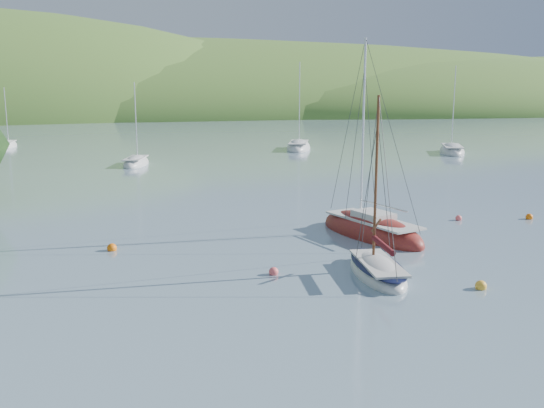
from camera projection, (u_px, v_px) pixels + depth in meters
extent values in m
plane|color=#738C9F|center=(365.00, 296.00, 23.14)|extent=(700.00, 700.00, 0.00)
ellipsoid|color=#49742C|center=(145.00, 112.00, 184.72)|extent=(440.00, 110.00, 44.00)
ellipsoid|color=#49742C|center=(428.00, 110.00, 197.20)|extent=(240.00, 100.00, 34.00)
ellipsoid|color=silver|center=(377.00, 273.00, 25.71)|extent=(2.56, 5.46, 1.29)
cube|color=beige|center=(378.00, 263.00, 25.52)|extent=(1.93, 4.25, 0.10)
cylinder|color=brown|center=(376.00, 179.00, 25.57)|extent=(0.12, 0.12, 7.01)
ellipsoid|color=black|center=(378.00, 265.00, 25.64)|extent=(2.52, 5.40, 0.22)
cylinder|color=maroon|center=(383.00, 245.00, 24.83)|extent=(0.55, 2.53, 0.24)
ellipsoid|color=maroon|center=(371.00, 233.00, 32.45)|extent=(4.64, 8.02, 2.09)
cube|color=beige|center=(373.00, 220.00, 32.18)|extent=(3.53, 6.23, 0.10)
cylinder|color=white|center=(363.00, 130.00, 32.17)|extent=(0.12, 0.12, 9.49)
cube|color=beige|center=(373.00, 216.00, 32.13)|extent=(1.96, 2.44, 0.42)
cylinder|color=white|center=(383.00, 206.00, 31.36)|extent=(1.11, 3.52, 0.09)
ellipsoid|color=silver|center=(136.00, 164.00, 61.27)|extent=(3.71, 6.65, 1.72)
cube|color=beige|center=(135.00, 158.00, 61.03)|extent=(2.82, 5.16, 0.10)
cylinder|color=white|center=(136.00, 120.00, 61.18)|extent=(0.12, 0.12, 7.55)
ellipsoid|color=silver|center=(299.00, 148.00, 76.15)|extent=(5.62, 8.74, 2.24)
cube|color=beige|center=(299.00, 142.00, 75.84)|extent=(4.29, 6.79, 0.10)
cylinder|color=white|center=(299.00, 102.00, 76.02)|extent=(0.12, 0.12, 9.90)
ellipsoid|color=silver|center=(8.00, 146.00, 79.38)|extent=(2.29, 5.94, 1.60)
cube|color=beige|center=(7.00, 142.00, 79.15)|extent=(1.71, 4.63, 0.10)
cylinder|color=white|center=(6.00, 115.00, 79.27)|extent=(0.12, 0.12, 7.03)
ellipsoid|color=silver|center=(452.00, 152.00, 71.98)|extent=(5.73, 8.23, 2.13)
cube|color=beige|center=(452.00, 146.00, 71.69)|extent=(4.38, 6.38, 0.10)
cylinder|color=white|center=(454.00, 106.00, 71.85)|extent=(0.12, 0.12, 9.35)
sphere|color=yellow|center=(481.00, 286.00, 23.94)|extent=(0.46, 0.46, 0.46)
sphere|color=#FF5E5D|center=(274.00, 272.00, 25.77)|extent=(0.41, 0.41, 0.41)
sphere|color=orange|center=(529.00, 217.00, 36.49)|extent=(0.43, 0.43, 0.43)
sphere|color=orange|center=(112.00, 248.00, 29.52)|extent=(0.47, 0.47, 0.47)
sphere|color=#FF5E5D|center=(459.00, 218.00, 36.16)|extent=(0.38, 0.38, 0.38)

